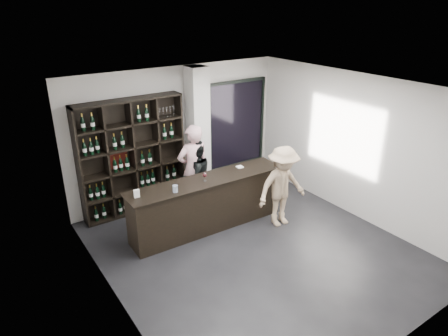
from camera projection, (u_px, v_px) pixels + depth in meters
floor at (254, 249)px, 7.22m from camera, size 5.00×5.50×0.01m
wine_shelf at (133, 157)px, 8.09m from camera, size 2.20×0.35×2.40m
structural_column at (198, 134)px, 8.70m from camera, size 0.40×0.40×2.90m
glass_panel at (237, 124)px, 9.52m from camera, size 1.60×0.08×2.10m
tasting_counter at (208, 204)px, 7.70m from camera, size 3.17×0.66×1.04m
taster_pink at (193, 169)px, 8.17m from camera, size 0.72×0.50×1.89m
taster_black at (196, 176)px, 8.27m from camera, size 0.85×0.71×1.54m
customer at (282, 187)px, 7.71m from camera, size 1.11×0.70×1.64m
wine_glass at (205, 176)px, 7.39m from camera, size 0.09×0.09×0.19m
spit_cup at (175, 189)px, 6.98m from camera, size 0.11×0.11×0.13m
napkin_stack at (240, 167)px, 8.01m from camera, size 0.14×0.14×0.02m
card_stand at (137, 194)px, 6.78m from camera, size 0.10×0.06×0.14m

